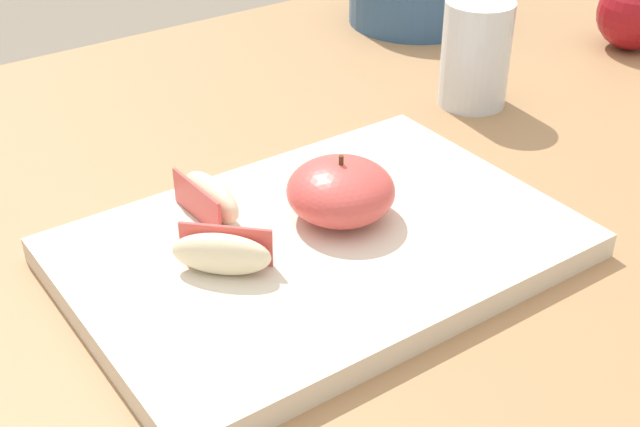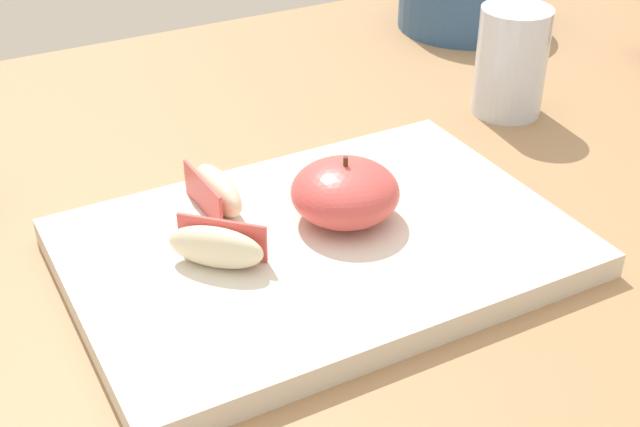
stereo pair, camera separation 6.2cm
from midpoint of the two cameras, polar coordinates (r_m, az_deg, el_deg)
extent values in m
cube|color=#9E754C|center=(0.70, 4.63, -1.44)|extent=(1.44, 0.94, 0.03)
cube|color=#9E754C|center=(1.53, 16.83, 0.96)|extent=(0.06, 0.06, 0.72)
cube|color=beige|center=(0.63, 2.79, -2.36)|extent=(0.36, 0.25, 0.02)
ellipsoid|color=#D14C47|center=(0.64, 4.44, 1.34)|extent=(0.08, 0.08, 0.04)
cylinder|color=#4C3319|center=(0.63, 4.53, 3.25)|extent=(0.00, 0.00, 0.01)
ellipsoid|color=beige|center=(0.66, -4.09, 1.45)|extent=(0.02, 0.07, 0.03)
cube|color=#D14C47|center=(0.65, -5.07, 1.17)|extent=(0.00, 0.07, 0.03)
ellipsoid|color=beige|center=(0.59, -3.97, -2.34)|extent=(0.07, 0.06, 0.03)
cube|color=#D14C47|center=(0.60, -3.58, -1.69)|extent=(0.05, 0.05, 0.03)
cylinder|color=silver|center=(0.86, 14.59, 9.67)|extent=(0.07, 0.07, 0.10)
camera|label=1|loc=(0.03, -87.14, 1.81)|focal=48.35mm
camera|label=2|loc=(0.03, 92.86, -1.81)|focal=48.35mm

